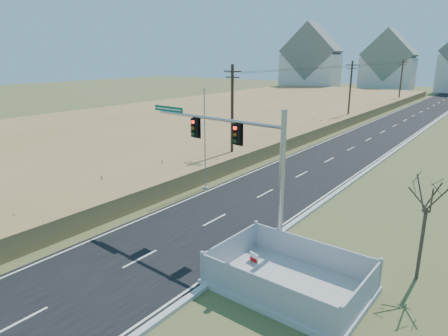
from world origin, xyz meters
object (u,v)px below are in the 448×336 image
(fence_enclosure, at_px, (289,282))
(flagpole, at_px, (205,150))
(bare_tree, at_px, (429,193))
(open_sign, at_px, (254,260))
(traffic_signal_mast, at_px, (250,163))

(fence_enclosure, height_order, flagpole, flagpole)
(flagpole, relative_size, bare_tree, 1.47)
(open_sign, xyz_separation_m, bare_tree, (6.48, 3.48, 3.73))
(open_sign, relative_size, flagpole, 0.09)
(bare_tree, bearing_deg, fence_enclosure, -136.01)
(traffic_signal_mast, distance_m, flagpole, 9.87)
(fence_enclosure, bearing_deg, flagpole, 145.59)
(open_sign, bearing_deg, traffic_signal_mast, 144.48)
(traffic_signal_mast, xyz_separation_m, fence_enclosure, (3.63, -2.39, -4.22))
(flagpole, bearing_deg, traffic_signal_mast, -37.46)
(open_sign, bearing_deg, flagpole, 155.21)
(fence_enclosure, distance_m, flagpole, 14.34)
(open_sign, height_order, bare_tree, bare_tree)
(flagpole, height_order, bare_tree, flagpole)
(fence_enclosure, relative_size, bare_tree, 1.31)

